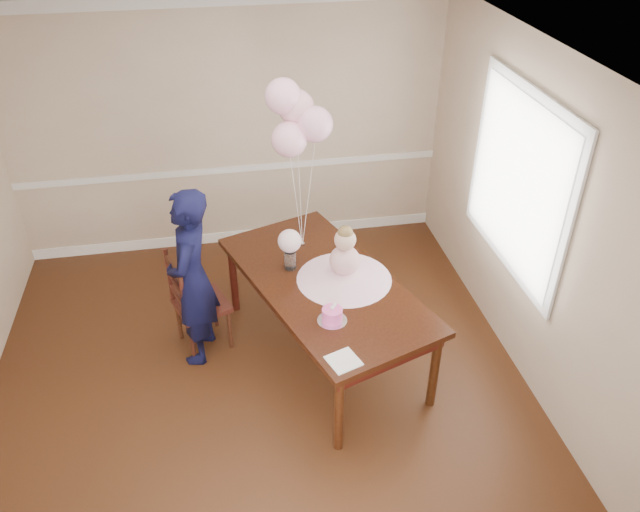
# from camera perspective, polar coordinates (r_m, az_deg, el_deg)

# --- Properties ---
(floor) EXTENTS (4.50, 5.00, 0.00)m
(floor) POSITION_cam_1_polar(r_m,az_deg,el_deg) (5.34, -5.38, -12.78)
(floor) COLOR #341A0D
(floor) RESTS_ON ground
(ceiling) EXTENTS (4.50, 5.00, 0.02)m
(ceiling) POSITION_cam_1_polar(r_m,az_deg,el_deg) (3.86, -7.57, 15.91)
(ceiling) COLOR silver
(ceiling) RESTS_ON wall_back
(wall_back) EXTENTS (4.50, 0.02, 2.70)m
(wall_back) POSITION_cam_1_polar(r_m,az_deg,el_deg) (6.67, -8.28, 11.35)
(wall_back) COLOR tan
(wall_back) RESTS_ON floor
(wall_right) EXTENTS (0.02, 5.00, 2.70)m
(wall_right) POSITION_cam_1_polar(r_m,az_deg,el_deg) (5.07, 19.88, 1.87)
(wall_right) COLOR tan
(wall_right) RESTS_ON floor
(chair_rail_trim) EXTENTS (4.50, 0.02, 0.07)m
(chair_rail_trim) POSITION_cam_1_polar(r_m,az_deg,el_deg) (6.84, -7.97, 7.85)
(chair_rail_trim) COLOR white
(chair_rail_trim) RESTS_ON wall_back
(crown_molding) EXTENTS (4.50, 0.02, 0.12)m
(crown_molding) POSITION_cam_1_polar(r_m,az_deg,el_deg) (6.29, -9.29, 22.14)
(crown_molding) COLOR silver
(crown_molding) RESTS_ON wall_back
(baseboard_trim) EXTENTS (4.50, 0.02, 0.12)m
(baseboard_trim) POSITION_cam_1_polar(r_m,az_deg,el_deg) (7.25, -7.45, 1.88)
(baseboard_trim) COLOR white
(baseboard_trim) RESTS_ON floor
(window_frame) EXTENTS (0.02, 1.66, 1.56)m
(window_frame) POSITION_cam_1_polar(r_m,az_deg,el_deg) (5.35, 17.67, 6.49)
(window_frame) COLOR silver
(window_frame) RESTS_ON wall_right
(window_blinds) EXTENTS (0.01, 1.50, 1.40)m
(window_blinds) POSITION_cam_1_polar(r_m,az_deg,el_deg) (5.34, 17.49, 6.48)
(window_blinds) COLOR silver
(window_blinds) RESTS_ON wall_right
(dining_table_top) EXTENTS (1.70, 2.34, 0.05)m
(dining_table_top) POSITION_cam_1_polar(r_m,az_deg,el_deg) (5.23, 0.43, -2.55)
(dining_table_top) COLOR black
(dining_table_top) RESTS_ON table_leg_fl
(table_apron) EXTENTS (1.56, 2.20, 0.11)m
(table_apron) POSITION_cam_1_polar(r_m,az_deg,el_deg) (5.28, 0.43, -3.24)
(table_apron) COLOR black
(table_apron) RESTS_ON table_leg_fl
(table_leg_fl) EXTENTS (0.09, 0.09, 0.74)m
(table_leg_fl) POSITION_cam_1_polar(r_m,az_deg,el_deg) (4.71, 1.75, -14.17)
(table_leg_fl) COLOR black
(table_leg_fl) RESTS_ON floor
(table_leg_fr) EXTENTS (0.09, 0.09, 0.74)m
(table_leg_fr) POSITION_cam_1_polar(r_m,az_deg,el_deg) (5.10, 10.41, -10.24)
(table_leg_fr) COLOR black
(table_leg_fr) RESTS_ON floor
(table_leg_bl) EXTENTS (0.09, 0.09, 0.74)m
(table_leg_bl) POSITION_cam_1_polar(r_m,az_deg,el_deg) (6.02, -7.91, -2.03)
(table_leg_bl) COLOR black
(table_leg_bl) RESTS_ON floor
(table_leg_br) EXTENTS (0.09, 0.09, 0.74)m
(table_leg_br) POSITION_cam_1_polar(r_m,az_deg,el_deg) (6.33, -0.55, 0.30)
(table_leg_br) COLOR black
(table_leg_br) RESTS_ON floor
(baby_skirt) EXTENTS (1.02, 1.02, 0.11)m
(baby_skirt) POSITION_cam_1_polar(r_m,az_deg,el_deg) (5.22, 2.23, -1.63)
(baby_skirt) COLOR #FFBBD9
(baby_skirt) RESTS_ON dining_table_top
(baby_torso) EXTENTS (0.25, 0.25, 0.25)m
(baby_torso) POSITION_cam_1_polar(r_m,az_deg,el_deg) (5.14, 2.26, -0.39)
(baby_torso) COLOR pink
(baby_torso) RESTS_ON baby_skirt
(baby_head) EXTENTS (0.18, 0.18, 0.18)m
(baby_head) POSITION_cam_1_polar(r_m,az_deg,el_deg) (5.03, 2.31, 1.50)
(baby_head) COLOR #D0A78F
(baby_head) RESTS_ON baby_torso
(baby_hair) EXTENTS (0.13, 0.13, 0.13)m
(baby_hair) POSITION_cam_1_polar(r_m,az_deg,el_deg) (4.99, 2.33, 2.11)
(baby_hair) COLOR brown
(baby_hair) RESTS_ON baby_head
(cake_platter) EXTENTS (0.30, 0.30, 0.01)m
(cake_platter) POSITION_cam_1_polar(r_m,az_deg,el_deg) (4.81, 1.12, -5.92)
(cake_platter) COLOR silver
(cake_platter) RESTS_ON dining_table_top
(birthday_cake) EXTENTS (0.20, 0.20, 0.11)m
(birthday_cake) POSITION_cam_1_polar(r_m,az_deg,el_deg) (4.77, 1.13, -5.39)
(birthday_cake) COLOR #FF50B2
(birthday_cake) RESTS_ON cake_platter
(cake_flower_a) EXTENTS (0.03, 0.03, 0.03)m
(cake_flower_a) POSITION_cam_1_polar(r_m,az_deg,el_deg) (4.73, 1.14, -4.75)
(cake_flower_a) COLOR white
(cake_flower_a) RESTS_ON birthday_cake
(cake_flower_b) EXTENTS (0.03, 0.03, 0.03)m
(cake_flower_b) POSITION_cam_1_polar(r_m,az_deg,el_deg) (4.76, 1.33, -4.50)
(cake_flower_b) COLOR white
(cake_flower_b) RESTS_ON birthday_cake
(rose_vase_near) EXTENTS (0.13, 0.13, 0.17)m
(rose_vase_near) POSITION_cam_1_polar(r_m,az_deg,el_deg) (5.33, -2.74, -0.34)
(rose_vase_near) COLOR white
(rose_vase_near) RESTS_ON dining_table_top
(roses_near) EXTENTS (0.20, 0.20, 0.20)m
(roses_near) POSITION_cam_1_polar(r_m,az_deg,el_deg) (5.23, -2.80, 1.38)
(roses_near) COLOR silver
(roses_near) RESTS_ON rose_vase_near
(napkin) EXTENTS (0.27, 0.27, 0.01)m
(napkin) POSITION_cam_1_polar(r_m,az_deg,el_deg) (4.48, 2.16, -9.56)
(napkin) COLOR white
(napkin) RESTS_ON dining_table_top
(balloon_weight) EXTENTS (0.05, 0.05, 0.02)m
(balloon_weight) POSITION_cam_1_polar(r_m,az_deg,el_deg) (5.67, -1.60, 1.10)
(balloon_weight) COLOR #BBBBBF
(balloon_weight) RESTS_ON dining_table_top
(balloon_a) EXTENTS (0.30, 0.30, 0.30)m
(balloon_a) POSITION_cam_1_polar(r_m,az_deg,el_deg) (5.13, -2.84, 10.60)
(balloon_a) COLOR #FFB4D1
(balloon_a) RESTS_ON balloon_ribbon_a
(balloon_b) EXTENTS (0.30, 0.30, 0.30)m
(balloon_b) POSITION_cam_1_polar(r_m,az_deg,el_deg) (5.14, -0.47, 11.95)
(balloon_b) COLOR #F1AACE
(balloon_b) RESTS_ON balloon_ribbon_b
(balloon_c) EXTENTS (0.30, 0.30, 0.30)m
(balloon_c) POSITION_cam_1_polar(r_m,az_deg,el_deg) (5.19, -2.19, 13.41)
(balloon_c) COLOR #EEA8BD
(balloon_c) RESTS_ON balloon_ribbon_c
(balloon_d) EXTENTS (0.30, 0.30, 0.30)m
(balloon_d) POSITION_cam_1_polar(r_m,az_deg,el_deg) (5.13, -3.40, 14.37)
(balloon_d) COLOR #FFB4D6
(balloon_d) RESTS_ON balloon_ribbon_d
(balloon_ribbon_a) EXTENTS (0.09, 0.04, 0.88)m
(balloon_ribbon_a) POSITION_cam_1_polar(r_m,az_deg,el_deg) (5.42, -2.17, 4.88)
(balloon_ribbon_a) COLOR white
(balloon_ribbon_a) RESTS_ON balloon_weight
(balloon_ribbon_b) EXTENTS (0.12, 0.02, 0.98)m
(balloon_ribbon_b) POSITION_cam_1_polar(r_m,az_deg,el_deg) (5.42, -1.06, 5.52)
(balloon_ribbon_b) COLOR white
(balloon_ribbon_b) RESTS_ON balloon_weight
(balloon_ribbon_c) EXTENTS (0.02, 0.10, 1.09)m
(balloon_ribbon_c) POSITION_cam_1_polar(r_m,az_deg,el_deg) (5.44, -1.86, 6.24)
(balloon_ribbon_c) COLOR white
(balloon_ribbon_c) RESTS_ON balloon_weight
(balloon_ribbon_d) EXTENTS (0.12, 0.08, 1.19)m
(balloon_ribbon_d) POSITION_cam_1_polar(r_m,az_deg,el_deg) (5.40, -2.42, 6.65)
(balloon_ribbon_d) COLOR white
(balloon_ribbon_d) RESTS_ON balloon_weight
(dining_chair_seat) EXTENTS (0.55, 0.55, 0.05)m
(dining_chair_seat) POSITION_cam_1_polar(r_m,az_deg,el_deg) (5.63, -10.78, -4.38)
(dining_chair_seat) COLOR #3B1510
(dining_chair_seat) RESTS_ON chair_leg_fl
(chair_leg_fl) EXTENTS (0.05, 0.05, 0.42)m
(chair_leg_fl) POSITION_cam_1_polar(r_m,az_deg,el_deg) (5.61, -11.56, -7.73)
(chair_leg_fl) COLOR #34150E
(chair_leg_fl) RESTS_ON floor
(chair_leg_fr) EXTENTS (0.05, 0.05, 0.42)m
(chair_leg_fr) POSITION_cam_1_polar(r_m,az_deg,el_deg) (5.69, -8.24, -6.62)
(chair_leg_fr) COLOR #37190F
(chair_leg_fr) RESTS_ON floor
(chair_leg_bl) EXTENTS (0.05, 0.05, 0.42)m
(chair_leg_bl) POSITION_cam_1_polar(r_m,az_deg,el_deg) (5.87, -12.77, -5.72)
(chair_leg_bl) COLOR #3A1C10
(chair_leg_bl) RESTS_ON floor
(chair_leg_br) EXTENTS (0.05, 0.05, 0.42)m
(chair_leg_br) POSITION_cam_1_polar(r_m,az_deg,el_deg) (5.94, -9.59, -4.68)
(chair_leg_br) COLOR #36160E
(chair_leg_br) RESTS_ON floor
(chair_back_post_l) EXTENTS (0.05, 0.05, 0.55)m
(chair_back_post_l) POSITION_cam_1_polar(r_m,az_deg,el_deg) (5.28, -12.39, -3.63)
(chair_back_post_l) COLOR #38150F
(chair_back_post_l) RESTS_ON dining_chair_seat
(chair_back_post_r) EXTENTS (0.05, 0.05, 0.55)m
(chair_back_post_r) POSITION_cam_1_polar(r_m,az_deg,el_deg) (5.56, -13.61, -1.70)
(chair_back_post_r) COLOR #3A150F
(chair_back_post_r) RESTS_ON dining_chair_seat
(chair_slat_low) EXTENTS (0.16, 0.38, 0.05)m
(chair_slat_low) POSITION_cam_1_polar(r_m,az_deg,el_deg) (5.49, -12.86, -3.62)
(chair_slat_low) COLOR #3B1710
(chair_slat_low) RESTS_ON dining_chair_seat
(chair_slat_mid) EXTENTS (0.16, 0.38, 0.05)m
(chair_slat_mid) POSITION_cam_1_polar(r_m,az_deg,el_deg) (5.40, -13.07, -2.31)
(chair_slat_mid) COLOR black
(chair_slat_mid) RESTS_ON dining_chair_seat
(chair_slat_top) EXTENTS (0.16, 0.38, 0.05)m
(chair_slat_top) POSITION_cam_1_polar(r_m,az_deg,el_deg) (5.31, -13.28, -0.95)
(chair_slat_top) COLOR #33170E
(chair_slat_top) RESTS_ON dining_chair_seat
(woman) EXTENTS (0.52, 0.67, 1.63)m
(woman) POSITION_cam_1_polar(r_m,az_deg,el_deg) (5.31, -11.61, -2.02)
(woman) COLOR black
(woman) RESTS_ON floor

